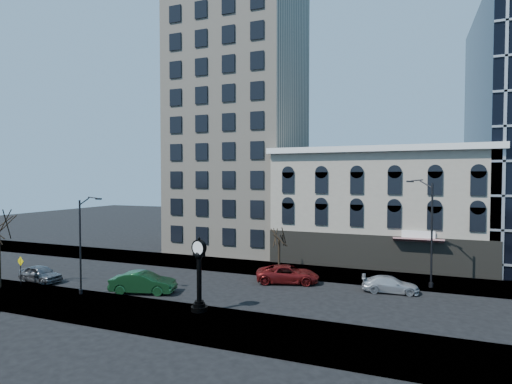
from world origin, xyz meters
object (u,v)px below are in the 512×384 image
at_px(warning_sign, 21,266).
at_px(car_near_a, 40,274).
at_px(street_clock, 199,278).
at_px(street_lamp_near, 86,219).
at_px(car_near_b, 143,282).

relative_size(warning_sign, car_near_a, 0.58).
distance_m(street_clock, car_near_a, 17.48).
xyz_separation_m(street_clock, car_near_a, (-17.28, 2.06, -1.70)).
bearing_deg(street_clock, warning_sign, -167.59).
bearing_deg(street_lamp_near, street_clock, -0.81).
height_order(street_clock, car_near_b, street_clock).
height_order(warning_sign, car_near_a, warning_sign).
distance_m(street_clock, warning_sign, 17.37).
distance_m(street_clock, car_near_b, 7.18).
bearing_deg(warning_sign, car_near_a, 93.96).
distance_m(street_lamp_near, car_near_b, 6.75).
relative_size(street_clock, warning_sign, 2.06).
height_order(street_clock, street_lamp_near, street_lamp_near).
bearing_deg(car_near_a, street_lamp_near, -99.21).
xyz_separation_m(street_lamp_near, car_near_b, (3.64, 2.30, -5.20)).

